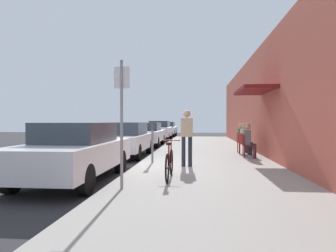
{
  "coord_description": "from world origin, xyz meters",
  "views": [
    {
      "loc": [
        1.92,
        -9.19,
        1.49
      ],
      "look_at": [
        0.62,
        4.22,
        1.27
      ],
      "focal_mm": 32.29,
      "sensor_mm": 36.0,
      "label": 1
    }
  ],
  "objects": [
    {
      "name": "seated_patron_2",
      "position": [
        3.85,
        4.03,
        0.82
      ],
      "size": [
        0.44,
        0.37,
        1.29
      ],
      "color": "#232838",
      "rests_on": "sidewalk_slab"
    },
    {
      "name": "ground_plane",
      "position": [
        0.0,
        0.0,
        0.0
      ],
      "size": [
        60.0,
        60.0,
        0.0
      ],
      "primitive_type": "plane",
      "color": "#2D2D30"
    },
    {
      "name": "parking_meter",
      "position": [
        0.45,
        0.64,
        0.89
      ],
      "size": [
        0.12,
        0.1,
        1.32
      ],
      "color": "slate",
      "rests_on": "sidewalk_slab"
    },
    {
      "name": "parked_car_0",
      "position": [
        -1.1,
        -1.96,
        0.75
      ],
      "size": [
        1.8,
        4.4,
        1.45
      ],
      "color": "silver",
      "rests_on": "ground_plane"
    },
    {
      "name": "parked_car_4",
      "position": [
        -1.1,
        20.79,
        0.73
      ],
      "size": [
        1.8,
        4.4,
        1.42
      ],
      "color": "silver",
      "rests_on": "ground_plane"
    },
    {
      "name": "cafe_chair_0",
      "position": [
        3.8,
        2.32,
        0.62
      ],
      "size": [
        0.52,
        0.52,
        0.87
      ],
      "color": "maroon",
      "rests_on": "sidewalk_slab"
    },
    {
      "name": "parked_car_3",
      "position": [
        -1.1,
        14.92,
        0.77
      ],
      "size": [
        1.8,
        4.4,
        1.51
      ],
      "color": "silver",
      "rests_on": "ground_plane"
    },
    {
      "name": "cafe_chair_2",
      "position": [
        3.79,
        4.03,
        0.62
      ],
      "size": [
        0.46,
        0.46,
        0.87
      ],
      "color": "maroon",
      "rests_on": "sidewalk_slab"
    },
    {
      "name": "parked_car_2",
      "position": [
        -1.1,
        8.73,
        0.73
      ],
      "size": [
        1.8,
        4.4,
        1.4
      ],
      "color": "silver",
      "rests_on": "ground_plane"
    },
    {
      "name": "cafe_chair_1",
      "position": [
        3.8,
        3.15,
        0.62
      ],
      "size": [
        0.51,
        0.51,
        0.87
      ],
      "color": "maroon",
      "rests_on": "sidewalk_slab"
    },
    {
      "name": "street_sign",
      "position": [
        0.4,
        -3.21,
        1.64
      ],
      "size": [
        0.32,
        0.06,
        2.6
      ],
      "color": "gray",
      "rests_on": "sidewalk_slab"
    },
    {
      "name": "seated_patron_0",
      "position": [
        3.85,
        2.3,
        0.82
      ],
      "size": [
        0.48,
        0.43,
        1.29
      ],
      "color": "#232838",
      "rests_on": "sidewalk_slab"
    },
    {
      "name": "sidewalk_slab",
      "position": [
        2.25,
        2.0,
        0.06
      ],
      "size": [
        4.5,
        32.0,
        0.12
      ],
      "primitive_type": "cube",
      "color": "#9E9B93",
      "rests_on": "ground_plane"
    },
    {
      "name": "building_facade",
      "position": [
        4.64,
        2.0,
        2.31
      ],
      "size": [
        1.4,
        32.0,
        4.61
      ],
      "color": "#BC5442",
      "rests_on": "ground_plane"
    },
    {
      "name": "seated_patron_1",
      "position": [
        3.85,
        3.16,
        0.82
      ],
      "size": [
        0.48,
        0.42,
        1.29
      ],
      "color": "#232838",
      "rests_on": "sidewalk_slab"
    },
    {
      "name": "pedestrian_standing",
      "position": [
        1.61,
        -0.08,
        1.12
      ],
      "size": [
        0.36,
        0.22,
        1.7
      ],
      "color": "#232838",
      "rests_on": "sidewalk_slab"
    },
    {
      "name": "parked_car_1",
      "position": [
        -1.1,
        3.31,
        0.74
      ],
      "size": [
        1.8,
        4.4,
        1.44
      ],
      "color": "#B7B7BC",
      "rests_on": "ground_plane"
    },
    {
      "name": "bicycle_0",
      "position": [
        1.27,
        -2.11,
        0.48
      ],
      "size": [
        0.46,
        1.71,
        0.9
      ],
      "color": "black",
      "rests_on": "sidewalk_slab"
    }
  ]
}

